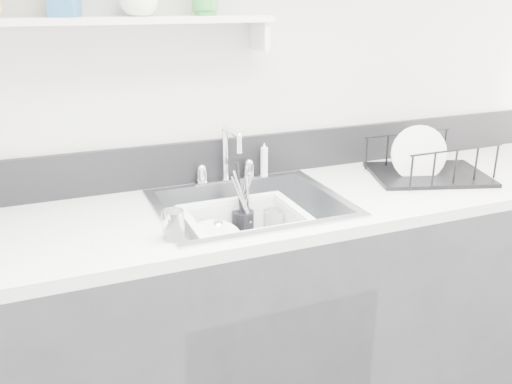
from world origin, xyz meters
name	(u,v)px	position (x,y,z in m)	size (l,w,h in m)	color
counter_run	(251,319)	(0.00, 1.19, 0.46)	(3.20, 0.62, 0.92)	#2C2C2F
backsplash	(222,159)	(0.00, 1.49, 1.00)	(3.20, 0.02, 0.16)	black
sink	(251,228)	(0.00, 1.19, 0.83)	(0.64, 0.52, 0.20)	silver
faucet	(226,168)	(0.00, 1.44, 0.98)	(0.26, 0.18, 0.23)	silver
side_sprayer	(264,160)	(0.16, 1.44, 0.99)	(0.03, 0.03, 0.14)	white
wall_shelf	(122,23)	(-0.35, 1.42, 1.51)	(1.00, 0.16, 0.12)	silver
wash_tub	(245,234)	(-0.04, 1.15, 0.83)	(0.39, 0.32, 0.15)	white
plate_stack	(217,247)	(-0.13, 1.16, 0.79)	(0.24, 0.23, 0.09)	white
utensil_cup	(243,222)	(0.00, 1.26, 0.83)	(0.08, 0.08, 0.27)	black
ladle	(233,239)	(-0.07, 1.18, 0.81)	(0.27, 0.10, 0.08)	silver
tumbler_in_tub	(273,224)	(0.10, 1.21, 0.82)	(0.07, 0.07, 0.10)	white
tumbler_counter	(173,225)	(-0.31, 1.01, 0.96)	(0.06, 0.06, 0.09)	white
dish_rack	(430,157)	(0.77, 1.21, 1.00)	(0.44, 0.33, 0.15)	black
bowl_small	(280,247)	(0.07, 1.10, 0.78)	(0.11, 0.11, 0.03)	white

